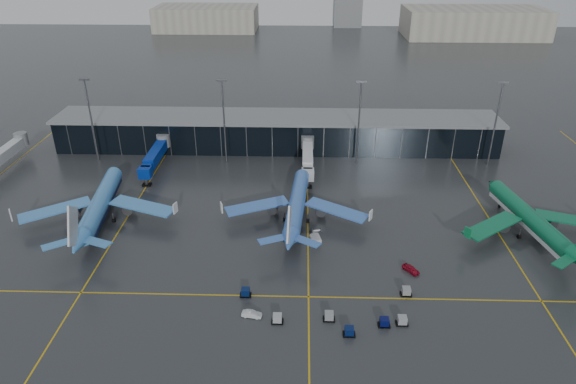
{
  "coord_description": "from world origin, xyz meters",
  "views": [
    {
      "loc": [
        8.36,
        -94.75,
        64.04
      ],
      "look_at": [
        5.0,
        18.0,
        6.0
      ],
      "focal_mm": 32.0,
      "sensor_mm": 36.0,
      "label": 1
    }
  ],
  "objects_px": {
    "airliner_aer_lingus": "(531,208)",
    "airliner_klm_near": "(297,195)",
    "baggage_carts": "(342,313)",
    "service_van_white": "(252,314)",
    "service_van_red": "(411,269)",
    "airliner_arkefly": "(99,194)",
    "mobile_airstair": "(315,237)"
  },
  "relations": [
    {
      "from": "airliner_aer_lingus",
      "to": "airliner_klm_near",
      "type": "bearing_deg",
      "value": 164.53
    },
    {
      "from": "airliner_klm_near",
      "to": "service_van_white",
      "type": "distance_m",
      "value": 38.18
    },
    {
      "from": "airliner_klm_near",
      "to": "mobile_airstair",
      "type": "relative_size",
      "value": 11.63
    },
    {
      "from": "airliner_aer_lingus",
      "to": "service_van_white",
      "type": "xyz_separation_m",
      "value": [
        -62.02,
        -31.4,
        -5.93
      ]
    },
    {
      "from": "airliner_arkefly",
      "to": "airliner_aer_lingus",
      "type": "bearing_deg",
      "value": -8.95
    },
    {
      "from": "airliner_arkefly",
      "to": "baggage_carts",
      "type": "relative_size",
      "value": 1.33
    },
    {
      "from": "airliner_arkefly",
      "to": "service_van_red",
      "type": "relative_size",
      "value": 11.16
    },
    {
      "from": "airliner_arkefly",
      "to": "mobile_airstair",
      "type": "distance_m",
      "value": 53.52
    },
    {
      "from": "airliner_klm_near",
      "to": "airliner_aer_lingus",
      "type": "relative_size",
      "value": 0.99
    },
    {
      "from": "baggage_carts",
      "to": "mobile_airstair",
      "type": "xyz_separation_m",
      "value": [
        -4.39,
        26.2,
        0.01
      ]
    },
    {
      "from": "airliner_arkefly",
      "to": "mobile_airstair",
      "type": "bearing_deg",
      "value": -15.88
    },
    {
      "from": "airliner_arkefly",
      "to": "baggage_carts",
      "type": "bearing_deg",
      "value": -38.12
    },
    {
      "from": "airliner_aer_lingus",
      "to": "mobile_airstair",
      "type": "height_order",
      "value": "airliner_aer_lingus"
    },
    {
      "from": "service_van_red",
      "to": "airliner_aer_lingus",
      "type": "bearing_deg",
      "value": -8.88
    },
    {
      "from": "mobile_airstair",
      "to": "service_van_red",
      "type": "distance_m",
      "value": 23.04
    },
    {
      "from": "airliner_arkefly",
      "to": "airliner_aer_lingus",
      "type": "relative_size",
      "value": 1.05
    },
    {
      "from": "service_van_red",
      "to": "airliner_arkefly",
      "type": "bearing_deg",
      "value": 126.88
    },
    {
      "from": "mobile_airstair",
      "to": "service_van_red",
      "type": "height_order",
      "value": "mobile_airstair"
    },
    {
      "from": "baggage_carts",
      "to": "service_van_red",
      "type": "bearing_deg",
      "value": 43.08
    },
    {
      "from": "baggage_carts",
      "to": "service_van_red",
      "type": "xyz_separation_m",
      "value": [
        15.39,
        14.39,
        -0.08
      ]
    },
    {
      "from": "airliner_klm_near",
      "to": "service_van_white",
      "type": "relative_size",
      "value": 11.27
    },
    {
      "from": "baggage_carts",
      "to": "mobile_airstair",
      "type": "bearing_deg",
      "value": 99.51
    },
    {
      "from": "service_van_white",
      "to": "airliner_aer_lingus",
      "type": "bearing_deg",
      "value": -54.6
    },
    {
      "from": "baggage_carts",
      "to": "service_van_red",
      "type": "distance_m",
      "value": 21.07
    },
    {
      "from": "airliner_klm_near",
      "to": "airliner_aer_lingus",
      "type": "height_order",
      "value": "airliner_aer_lingus"
    },
    {
      "from": "mobile_airstair",
      "to": "service_van_red",
      "type": "xyz_separation_m",
      "value": [
        19.78,
        -11.81,
        -0.09
      ]
    },
    {
      "from": "baggage_carts",
      "to": "service_van_white",
      "type": "height_order",
      "value": "baggage_carts"
    },
    {
      "from": "service_van_white",
      "to": "mobile_airstair",
      "type": "bearing_deg",
      "value": -15.93
    },
    {
      "from": "airliner_aer_lingus",
      "to": "service_van_red",
      "type": "xyz_separation_m",
      "value": [
        -30.04,
        -16.41,
        -5.86
      ]
    },
    {
      "from": "airliner_klm_near",
      "to": "baggage_carts",
      "type": "height_order",
      "value": "airliner_klm_near"
    },
    {
      "from": "baggage_carts",
      "to": "service_van_white",
      "type": "xyz_separation_m",
      "value": [
        -16.59,
        -0.6,
        -0.14
      ]
    },
    {
      "from": "airliner_arkefly",
      "to": "mobile_airstair",
      "type": "relative_size",
      "value": 12.37
    }
  ]
}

